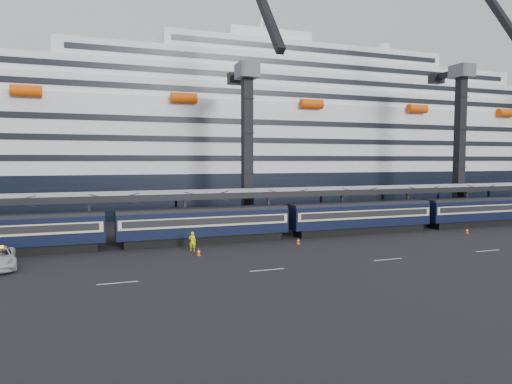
# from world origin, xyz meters

# --- Properties ---
(ground) EXTENTS (260.00, 260.00, 0.00)m
(ground) POSITION_xyz_m (0.00, 0.00, 0.00)
(ground) COLOR black
(ground) RESTS_ON ground
(train) EXTENTS (133.05, 3.00, 4.05)m
(train) POSITION_xyz_m (-4.65, 10.00, 2.20)
(train) COLOR black
(train) RESTS_ON ground
(canopy) EXTENTS (130.00, 6.25, 5.53)m
(canopy) POSITION_xyz_m (0.00, 14.00, 5.25)
(canopy) COLOR gray
(canopy) RESTS_ON ground
(cruise_ship) EXTENTS (214.09, 28.84, 34.00)m
(cruise_ship) POSITION_xyz_m (-1.08, 45.99, 12.34)
(cruise_ship) COLOR black
(cruise_ship) RESTS_ON ground
(crane_dark_near) EXTENTS (4.50, 17.75, 35.08)m
(crane_dark_near) POSITION_xyz_m (-20.00, 18.59, 11.93)
(crane_dark_near) COLOR #4B4E53
(crane_dark_near) RESTS_ON ground
(crane_dark_mid) EXTENTS (4.50, 18.24, 39.64)m
(crane_dark_mid) POSITION_xyz_m (15.00, 17.59, 13.36)
(crane_dark_mid) COLOR #4B4E53
(crane_dark_mid) RESTS_ON ground
(worker) EXTENTS (0.85, 0.71, 1.98)m
(worker) POSITION_xyz_m (-30.24, 5.99, 0.99)
(worker) COLOR #EAFC0D
(worker) RESTS_ON ground
(traffic_cone_a) EXTENTS (0.34, 0.34, 0.68)m
(traffic_cone_a) POSITION_xyz_m (-46.27, 4.56, 0.34)
(traffic_cone_a) COLOR #F34F07
(traffic_cone_a) RESTS_ON ground
(traffic_cone_b) EXTENTS (0.38, 0.38, 0.76)m
(traffic_cone_b) POSITION_xyz_m (-30.13, 3.59, 0.38)
(traffic_cone_b) COLOR #F34F07
(traffic_cone_b) RESTS_ON ground
(traffic_cone_c) EXTENTS (0.37, 0.37, 0.73)m
(traffic_cone_c) POSITION_xyz_m (-18.53, 5.88, 0.36)
(traffic_cone_c) COLOR #F34F07
(traffic_cone_c) RESTS_ON ground
(traffic_cone_d) EXTENTS (0.37, 0.37, 0.73)m
(traffic_cone_d) POSITION_xyz_m (4.54, 5.38, 0.36)
(traffic_cone_d) COLOR #F34F07
(traffic_cone_d) RESTS_ON ground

